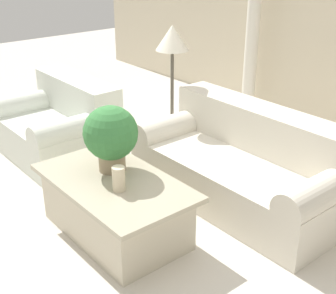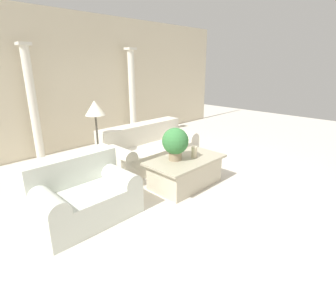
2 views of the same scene
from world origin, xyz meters
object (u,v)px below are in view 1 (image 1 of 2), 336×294
sofa_long (244,165)px  potted_plant (111,135)px  coffee_table (115,206)px  loveseat (59,124)px  floor_lamp (172,46)px

sofa_long → potted_plant: bearing=-110.0°
sofa_long → coffee_table: 1.29m
coffee_table → loveseat: bearing=166.5°
loveseat → floor_lamp: (0.85, 0.93, 0.89)m
loveseat → coffee_table: (1.73, -0.42, -0.09)m
loveseat → potted_plant: 1.67m
coffee_table → potted_plant: (-0.16, 0.10, 0.55)m
floor_lamp → sofa_long: bearing=-4.3°
floor_lamp → coffee_table: bearing=-56.9°
potted_plant → loveseat: bearing=168.4°
potted_plant → floor_lamp: (-0.72, 1.25, 0.43)m
coffee_table → potted_plant: size_ratio=2.46×
loveseat → coffee_table: bearing=-13.5°
coffee_table → potted_plant: bearing=149.2°
loveseat → potted_plant: potted_plant is taller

